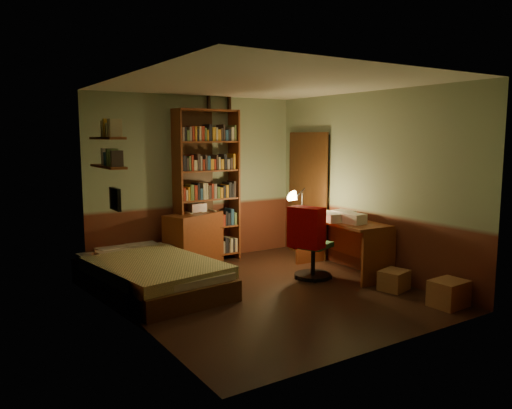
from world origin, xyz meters
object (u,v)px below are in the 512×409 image
dresser (194,239)px  cardboard_box_a (449,293)px  desk_lamp (302,198)px  bookshelf (207,186)px  bed (149,262)px  office_chair (313,242)px  desk (342,246)px  cardboard_box_b (394,280)px  mini_stereo (197,207)px

dresser → cardboard_box_a: bearing=-85.1°
desk_lamp → bookshelf: bearing=159.3°
cardboard_box_a → bed: bearing=136.2°
dresser → desk_lamp: (1.36, -0.96, 0.64)m
office_chair → cardboard_box_a: bearing=-93.8°
bookshelf → dresser: bearing=-166.7°
desk_lamp → cardboard_box_a: (0.30, -2.41, -0.89)m
desk → cardboard_box_b: 1.02m
cardboard_box_b → bookshelf: bearing=116.5°
desk → desk_lamp: desk_lamp is taller
mini_stereo → dresser: bearing=-135.1°
desk_lamp → bed: bearing=-160.5°
dresser → desk: (1.61, -1.60, -0.01)m
dresser → mini_stereo: 0.50m
bed → mini_stereo: (1.14, 0.92, 0.53)m
bed → desk: (2.63, -0.80, 0.05)m
desk_lamp → office_chair: size_ratio=0.53×
office_chair → cardboard_box_b: 1.20m
mini_stereo → office_chair: size_ratio=0.25×
bookshelf → office_chair: size_ratio=2.35×
office_chair → desk: bearing=-24.2°
bed → mini_stereo: bearing=33.0°
bed → cardboard_box_b: 3.19m
bookshelf → cardboard_box_a: bookshelf is taller
dresser → bed: bearing=-163.4°
office_chair → dresser: bearing=103.1°
desk → cardboard_box_b: bearing=-86.3°
mini_stereo → office_chair: bearing=-60.2°
mini_stereo → desk_lamp: desk_lamp is taller
office_chair → cardboard_box_b: bearing=-84.0°
mini_stereo → office_chair: (0.96, -1.70, -0.36)m
mini_stereo → cardboard_box_a: bearing=-66.0°
desk → desk_lamp: bearing=115.2°
bookshelf → desk: bearing=-55.1°
bed → bookshelf: (1.30, 0.88, 0.85)m
cardboard_box_b → dresser: bearing=122.0°
cardboard_box_a → bookshelf: bearing=111.8°
bed → office_chair: 2.25m
office_chair → cardboard_box_a: office_chair is taller
dresser → bookshelf: bearing=-4.7°
desk_lamp → office_chair: bearing=-90.5°
desk → cardboard_box_b: (-0.00, -0.98, -0.26)m
bed → cardboard_box_a: 3.72m
bed → dresser: bearing=32.2°
desk → bookshelf: bearing=132.0°
dresser → cardboard_box_a: 3.76m
bed → dresser: size_ratio=2.55×
dresser → desk_lamp: size_ratio=1.68×
mini_stereo → desk: (1.49, -1.72, -0.48)m
bookshelf → bed: bearing=-149.3°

